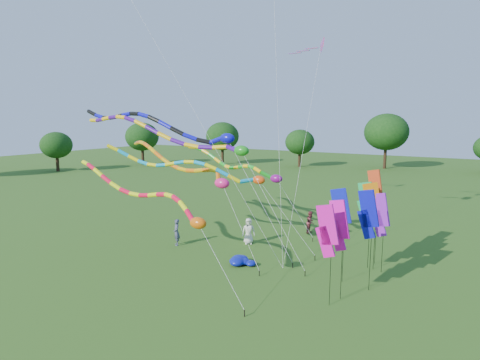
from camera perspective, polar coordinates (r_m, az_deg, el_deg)
The scene contains 21 objects.
ground at distance 20.70m, azimuth -5.38°, elevation -15.25°, with size 160.00×160.00×0.00m, color #275115.
tree_ring at distance 15.19m, azimuth -22.62°, elevation -2.99°, with size 114.80×120.08×9.50m.
tube_kite_red at distance 22.07m, azimuth -12.57°, elevation -2.40°, with size 13.49×2.80×6.28m.
tube_kite_orange at distance 27.03m, azimuth -7.88°, elevation 2.11°, with size 14.07×5.10×7.27m.
tube_kite_purple at distance 26.01m, azimuth -9.76°, elevation 6.34°, with size 17.62×1.21×9.30m.
tube_kite_blue at distance 26.63m, azimuth -10.70°, elevation 7.50°, with size 16.75×1.16×9.59m.
tube_kite_cyan at distance 25.01m, azimuth -6.00°, elevation 1.63°, with size 13.08×3.77×7.17m.
tube_kite_green at distance 31.34m, azimuth 0.38°, elevation 1.84°, with size 12.45×2.71×6.54m.
delta_kite_high_c at distance 27.71m, azimuth 11.43°, elevation 18.28°, with size 2.91×7.23×14.38m.
banner_pole_blue_a at distance 21.12m, azimuth 14.05°, elevation -4.43°, with size 1.16×0.10×4.95m.
banner_pole_blue_b at distance 20.45m, azimuth 17.72°, elevation -4.71°, with size 1.15×0.35×5.06m.
banner_pole_violet at distance 23.22m, azimuth 19.31°, elevation -4.72°, with size 1.13×0.44×4.45m.
banner_pole_magenta_b at distance 19.21m, azimuth 13.86°, elevation -6.32°, with size 1.13×0.41×4.76m.
banner_pole_red at distance 24.27m, azimuth 18.61°, elevation -1.48°, with size 1.09×0.56×5.56m.
banner_pole_green at distance 23.50m, azimuth 17.55°, elevation -3.21°, with size 1.16×0.25×4.96m.
banner_pole_orange at distance 23.25m, azimuth 18.23°, elevation -3.32°, with size 1.13×0.41×4.98m.
banner_pole_magenta_a at distance 18.44m, azimuth 12.23°, elevation -7.14°, with size 1.16×0.21×4.69m.
blue_nylon_heap at distance 23.48m, azimuth 0.39°, elevation -11.57°, with size 1.77×1.56×0.52m.
person_a at distance 27.22m, azimuth 1.22°, elevation -7.27°, with size 0.86×0.56×1.76m, color silver.
person_b at distance 27.25m, azimuth -9.01°, elevation -7.36°, with size 0.65×0.42×1.77m, color #464862.
person_c at distance 30.18m, azimuth 10.01°, elevation -5.92°, with size 0.79×0.62×1.63m, color maroon.
Camera 1 is at (11.42, -15.07, 8.44)m, focal length 30.00 mm.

